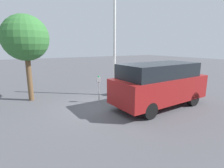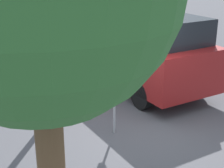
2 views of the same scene
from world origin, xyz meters
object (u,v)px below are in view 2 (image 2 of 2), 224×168
parking_meter_near (114,86)px  fire_hydrant (45,60)px  parked_van (138,46)px  lamp_post (48,40)px  parking_meter_far (38,39)px

parking_meter_near → fire_hydrant: size_ratio=1.77×
parking_meter_near → parked_van: parked_van is taller
lamp_post → parking_meter_far: bearing=-12.7°
parking_meter_near → parked_van: size_ratio=0.29×
lamp_post → parked_van: bearing=-74.7°
parking_meter_near → parking_meter_far: (5.38, 0.01, -0.05)m
parking_meter_far → parked_van: 3.69m
parking_meter_near → fire_hydrant: (4.86, -0.04, -0.68)m
parked_van → fire_hydrant: (2.52, 2.05, -0.78)m
parked_van → parking_meter_far: bearing=32.4°
parked_van → fire_hydrant: parked_van is taller
parking_meter_far → fire_hydrant: (-0.51, -0.04, -0.63)m
lamp_post → parked_van: (0.81, -2.96, -0.66)m
parking_meter_far → lamp_post: bearing=-179.3°
fire_hydrant → parking_meter_near: bearing=179.6°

